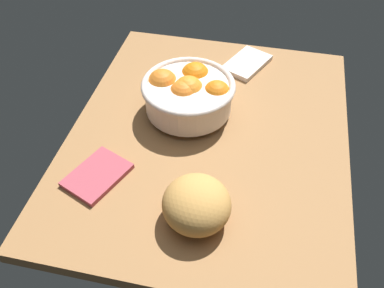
{
  "coord_description": "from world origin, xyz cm",
  "views": [
    {
      "loc": [
        -73.51,
        -11.78,
        72.2
      ],
      "look_at": [
        -9.35,
        2.17,
        5.0
      ],
      "focal_mm": 39.39,
      "sensor_mm": 36.0,
      "label": 1
    }
  ],
  "objects_px": {
    "fruit_bowl": "(188,92)",
    "napkin_spare": "(247,63)",
    "bread_loaf": "(197,204)",
    "napkin_folded": "(97,175)"
  },
  "relations": [
    {
      "from": "fruit_bowl",
      "to": "bread_loaf",
      "type": "relative_size",
      "value": 1.66
    },
    {
      "from": "bread_loaf",
      "to": "napkin_folded",
      "type": "relative_size",
      "value": 1.03
    },
    {
      "from": "napkin_spare",
      "to": "napkin_folded",
      "type": "bearing_deg",
      "value": 151.19
    },
    {
      "from": "bread_loaf",
      "to": "napkin_folded",
      "type": "height_order",
      "value": "bread_loaf"
    },
    {
      "from": "fruit_bowl",
      "to": "napkin_folded",
      "type": "xyz_separation_m",
      "value": [
        -0.26,
        0.15,
        -0.05
      ]
    },
    {
      "from": "fruit_bowl",
      "to": "napkin_spare",
      "type": "bearing_deg",
      "value": -27.77
    },
    {
      "from": "fruit_bowl",
      "to": "napkin_spare",
      "type": "relative_size",
      "value": 1.62
    },
    {
      "from": "napkin_folded",
      "to": "bread_loaf",
      "type": "bearing_deg",
      "value": -104.54
    },
    {
      "from": "napkin_spare",
      "to": "fruit_bowl",
      "type": "bearing_deg",
      "value": 152.23
    },
    {
      "from": "fruit_bowl",
      "to": "napkin_folded",
      "type": "distance_m",
      "value": 0.31
    }
  ]
}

